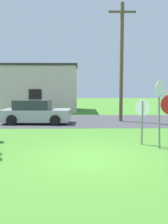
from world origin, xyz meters
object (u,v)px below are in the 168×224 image
object	(u,v)px
parked_car_on_street	(36,113)
stop_sign_rear_left	(142,114)
utility_pole	(122,60)
stop_sign_tallest	(159,104)

from	to	relation	value
parked_car_on_street	stop_sign_rear_left	world-z (taller)	stop_sign_rear_left
utility_pole	stop_sign_rear_left	distance (m)	7.44
stop_sign_tallest	utility_pole	bearing A→B (deg)	91.74
utility_pole	stop_sign_rear_left	world-z (taller)	utility_pole
stop_sign_tallest	stop_sign_rear_left	world-z (taller)	stop_sign_tallest
utility_pole	stop_sign_rear_left	xyz separation A→B (m)	(-0.26, -6.88, -2.83)
parked_car_on_street	utility_pole	bearing A→B (deg)	8.70
utility_pole	parked_car_on_street	size ratio (longest dim) A/B	1.78
utility_pole	stop_sign_tallest	bearing A→B (deg)	-88.26
parked_car_on_street	stop_sign_tallest	world-z (taller)	stop_sign_tallest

